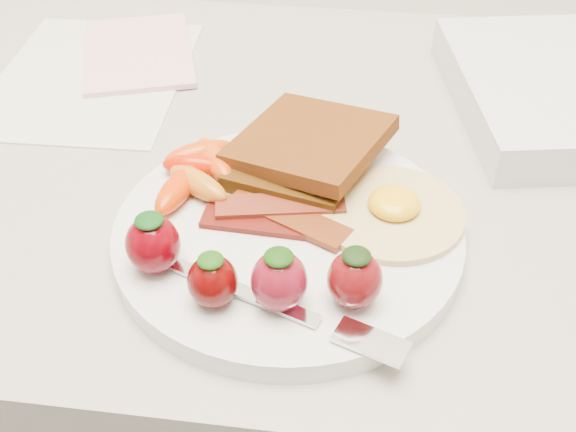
# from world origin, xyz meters

# --- Properties ---
(counter) EXTENTS (2.00, 0.60, 0.90)m
(counter) POSITION_xyz_m (0.00, 1.70, 0.45)
(counter) COLOR gray
(counter) RESTS_ON ground
(plate) EXTENTS (0.27, 0.27, 0.02)m
(plate) POSITION_xyz_m (0.02, 1.57, 0.91)
(plate) COLOR silver
(plate) RESTS_ON counter
(toast_lower) EXTENTS (0.12, 0.12, 0.01)m
(toast_lower) POSITION_xyz_m (0.02, 1.64, 0.93)
(toast_lower) COLOR black
(toast_lower) RESTS_ON plate
(toast_upper) EXTENTS (0.15, 0.15, 0.03)m
(toast_upper) POSITION_xyz_m (0.03, 1.65, 0.94)
(toast_upper) COLOR #4F200B
(toast_upper) RESTS_ON toast_lower
(fried_egg) EXTENTS (0.14, 0.14, 0.02)m
(fried_egg) POSITION_xyz_m (0.10, 1.59, 0.92)
(fried_egg) COLOR beige
(fried_egg) RESTS_ON plate
(bacon_strips) EXTENTS (0.12, 0.07, 0.01)m
(bacon_strips) POSITION_xyz_m (0.02, 1.58, 0.92)
(bacon_strips) COLOR #470A07
(bacon_strips) RESTS_ON plate
(baby_carrots) EXTENTS (0.07, 0.11, 0.02)m
(baby_carrots) POSITION_xyz_m (-0.06, 1.62, 0.93)
(baby_carrots) COLOR red
(baby_carrots) RESTS_ON plate
(strawberries) EXTENTS (0.18, 0.06, 0.05)m
(strawberries) POSITION_xyz_m (0.01, 1.50, 0.94)
(strawberries) COLOR #5E0008
(strawberries) RESTS_ON plate
(fork) EXTENTS (0.17, 0.08, 0.00)m
(fork) POSITION_xyz_m (0.04, 1.48, 0.92)
(fork) COLOR silver
(fork) RESTS_ON plate
(paper_sheet) EXTENTS (0.20, 0.26, 0.00)m
(paper_sheet) POSITION_xyz_m (-0.22, 1.80, 0.90)
(paper_sheet) COLOR beige
(paper_sheet) RESTS_ON counter
(notepad) EXTENTS (0.16, 0.19, 0.01)m
(notepad) POSITION_xyz_m (-0.18, 1.85, 0.91)
(notepad) COLOR beige
(notepad) RESTS_ON paper_sheet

